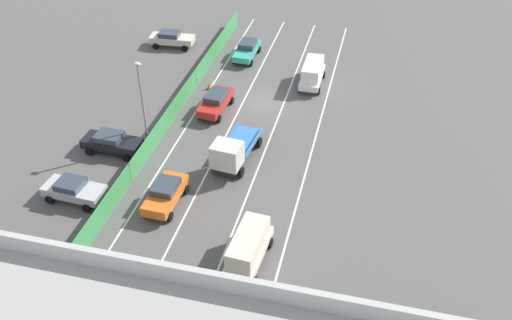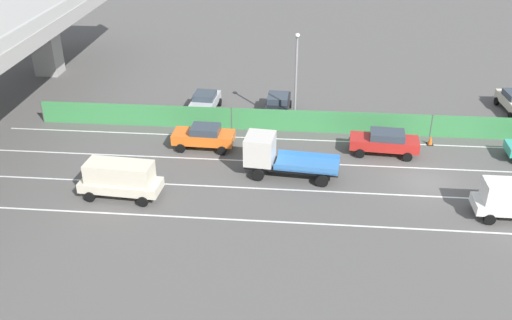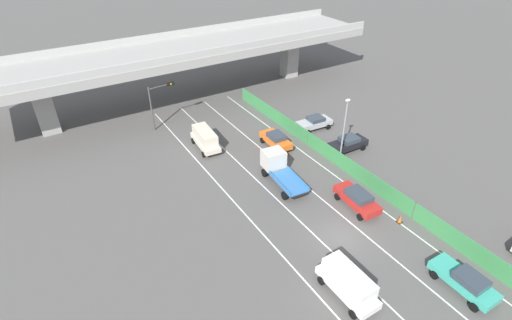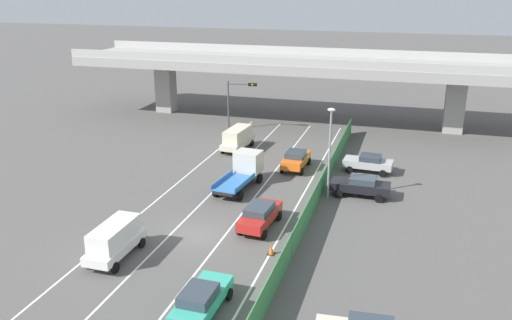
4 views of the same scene
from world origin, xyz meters
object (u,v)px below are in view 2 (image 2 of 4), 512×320
object	(u,v)px
car_taxi_orange	(204,136)
parked_sedan_dark	(278,104)
parked_wagon_silver	(204,102)
street_lamp	(296,72)
car_van_cream	(120,178)
car_sedan_red	(385,141)
flatbed_truck_blue	(274,155)
traffic_cone	(430,140)

from	to	relation	value
car_taxi_orange	parked_sedan_dark	world-z (taller)	car_taxi_orange
parked_wagon_silver	street_lamp	distance (m)	8.37
car_taxi_orange	car_van_cream	world-z (taller)	car_van_cream
car_van_cream	car_sedan_red	bearing A→B (deg)	-66.61
parked_wagon_silver	street_lamp	size ratio (longest dim) A/B	0.60
parked_wagon_silver	car_taxi_orange	bearing A→B (deg)	-170.58
flatbed_truck_blue	parked_sedan_dark	size ratio (longest dim) A/B	1.33
parked_sedan_dark	traffic_cone	bearing A→B (deg)	-111.08
flatbed_truck_blue	parked_wagon_silver	xyz separation A→B (m)	(9.54, 6.11, -0.47)
car_sedan_red	traffic_cone	distance (m)	3.90
car_taxi_orange	parked_wagon_silver	size ratio (longest dim) A/B	0.99
car_taxi_orange	car_van_cream	size ratio (longest dim) A/B	0.87
parked_sedan_dark	parked_wagon_silver	world-z (taller)	parked_sedan_dark
car_sedan_red	street_lamp	distance (m)	8.01
car_taxi_orange	street_lamp	xyz separation A→B (m)	(3.89, -6.16, 3.45)
flatbed_truck_blue	traffic_cone	xyz separation A→B (m)	(5.22, -10.78, -1.02)
flatbed_truck_blue	parked_wagon_silver	bearing A→B (deg)	32.64
flatbed_truck_blue	parked_sedan_dark	bearing A→B (deg)	1.77
car_taxi_orange	parked_wagon_silver	world-z (taller)	car_taxi_orange
car_van_cream	parked_sedan_dark	world-z (taller)	car_van_cream
car_van_cream	flatbed_truck_blue	world-z (taller)	flatbed_truck_blue
car_van_cream	parked_sedan_dark	distance (m)	15.63
flatbed_truck_blue	parked_wagon_silver	world-z (taller)	flatbed_truck_blue
car_van_cream	parked_wagon_silver	bearing A→B (deg)	-12.09
parked_sedan_dark	flatbed_truck_blue	bearing A→B (deg)	-178.23
car_sedan_red	street_lamp	bearing A→B (deg)	59.69
car_taxi_orange	parked_sedan_dark	size ratio (longest dim) A/B	0.94
car_sedan_red	parked_wagon_silver	xyz separation A→B (m)	(6.06, 13.45, -0.07)
flatbed_truck_blue	street_lamp	xyz separation A→B (m)	(7.13, -1.10, 3.04)
flatbed_truck_blue	traffic_cone	size ratio (longest dim) A/B	8.95
flatbed_truck_blue	parked_wagon_silver	size ratio (longest dim) A/B	1.41
parked_sedan_dark	parked_wagon_silver	distance (m)	5.82
car_sedan_red	parked_wagon_silver	size ratio (longest dim) A/B	1.09
flatbed_truck_blue	traffic_cone	world-z (taller)	flatbed_truck_blue
car_sedan_red	traffic_cone	world-z (taller)	car_sedan_red
car_taxi_orange	parked_sedan_dark	xyz separation A→B (m)	(6.25, -4.77, -0.03)
car_taxi_orange	flatbed_truck_blue	xyz separation A→B (m)	(-3.24, -5.06, 0.41)
car_taxi_orange	traffic_cone	xyz separation A→B (m)	(1.98, -15.84, -0.61)
car_van_cream	parked_sedan_dark	xyz separation A→B (m)	(13.03, -8.62, -0.37)
car_van_cream	parked_sedan_dark	size ratio (longest dim) A/B	1.08
car_van_cream	street_lamp	xyz separation A→B (m)	(10.68, -10.01, 3.11)
car_taxi_orange	street_lamp	size ratio (longest dim) A/B	0.59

